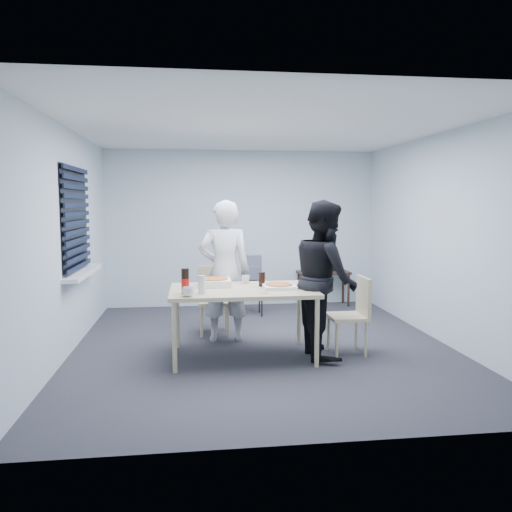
{
  "coord_description": "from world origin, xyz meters",
  "views": [
    {
      "loc": [
        -0.83,
        -5.86,
        1.74
      ],
      "look_at": [
        -0.07,
        0.1,
        1.09
      ],
      "focal_mm": 35.0,
      "sensor_mm": 36.0,
      "label": 1
    }
  ],
  "objects": [
    {
      "name": "person_black",
      "position": [
        0.65,
        -0.43,
        0.89
      ],
      "size": [
        0.47,
        0.86,
        1.77
      ],
      "primitive_type": "imported",
      "rotation": [
        0.0,
        0.0,
        1.57
      ],
      "color": "black",
      "rests_on": "ground"
    },
    {
      "name": "chair_right",
      "position": [
        1.01,
        -0.41,
        0.51
      ],
      "size": [
        0.42,
        0.42,
        0.89
      ],
      "color": "beige",
      "rests_on": "ground"
    },
    {
      "name": "plastic_cups",
      "position": [
        -0.74,
        -0.64,
        0.88
      ],
      "size": [
        0.1,
        0.1,
        0.19
      ],
      "primitive_type": "cylinder",
      "rotation": [
        0.0,
        0.0,
        -0.33
      ],
      "color": "silver",
      "rests_on": "dining_table"
    },
    {
      "name": "rubber_band",
      "position": [
        -0.07,
        -0.71,
        0.78
      ],
      "size": [
        0.07,
        0.07,
        0.0
      ],
      "primitive_type": "torus",
      "rotation": [
        0.0,
        0.0,
        -0.34
      ],
      "color": "red",
      "rests_on": "dining_table"
    },
    {
      "name": "mug_a",
      "position": [
        -0.88,
        -0.79,
        0.83
      ],
      "size": [
        0.17,
        0.17,
        0.1
      ],
      "primitive_type": "imported",
      "rotation": [
        0.0,
        0.0,
        0.52
      ],
      "color": "silver",
      "rests_on": "dining_table"
    },
    {
      "name": "mug_b",
      "position": [
        -0.21,
        -0.03,
        0.83
      ],
      "size": [
        0.1,
        0.1,
        0.09
      ],
      "primitive_type": "imported",
      "color": "silver",
      "rests_on": "dining_table"
    },
    {
      "name": "chair_far",
      "position": [
        -0.56,
        0.73,
        0.51
      ],
      "size": [
        0.42,
        0.42,
        0.89
      ],
      "color": "beige",
      "rests_on": "ground"
    },
    {
      "name": "papers",
      "position": [
        1.21,
        2.29,
        0.58
      ],
      "size": [
        0.34,
        0.39,
        0.01
      ],
      "primitive_type": "cube",
      "rotation": [
        0.0,
        0.0,
        -0.43
      ],
      "color": "white",
      "rests_on": "side_table"
    },
    {
      "name": "soda_bottle",
      "position": [
        -0.91,
        -0.62,
        0.91
      ],
      "size": [
        0.08,
        0.08,
        0.27
      ],
      "rotation": [
        0.0,
        0.0,
        -0.14
      ],
      "color": "black",
      "rests_on": "dining_table"
    },
    {
      "name": "room",
      "position": [
        -2.2,
        0.4,
        1.44
      ],
      "size": [
        5.0,
        5.0,
        5.0
      ],
      "color": "#2C2B30",
      "rests_on": "ground"
    },
    {
      "name": "black_box",
      "position": [
        1.58,
        2.32,
        0.61
      ],
      "size": [
        0.15,
        0.11,
        0.06
      ],
      "primitive_type": "cube",
      "rotation": [
        0.0,
        0.0,
        0.08
      ],
      "color": "black",
      "rests_on": "side_table"
    },
    {
      "name": "cola_glass",
      "position": [
        -0.05,
        -0.26,
        0.86
      ],
      "size": [
        0.08,
        0.08,
        0.16
      ],
      "primitive_type": "cylinder",
      "rotation": [
        0.0,
        0.0,
        0.09
      ],
      "color": "black",
      "rests_on": "dining_table"
    },
    {
      "name": "dining_table",
      "position": [
        -0.28,
        -0.39,
        0.72
      ],
      "size": [
        1.61,
        1.02,
        0.78
      ],
      "color": "beige",
      "rests_on": "ground"
    },
    {
      "name": "backpack",
      "position": [
        0.06,
        1.68,
        0.72
      ],
      "size": [
        0.3,
        0.22,
        0.42
      ],
      "rotation": [
        0.0,
        0.0,
        0.21
      ],
      "color": "slate",
      "rests_on": "stool"
    },
    {
      "name": "pizza_box_a",
      "position": [
        -0.58,
        -0.17,
        0.83
      ],
      "size": [
        0.36,
        0.36,
        0.09
      ],
      "rotation": [
        0.0,
        0.0,
        0.01
      ],
      "color": "white",
      "rests_on": "dining_table"
    },
    {
      "name": "stool",
      "position": [
        0.06,
        1.7,
        0.4
      ],
      "size": [
        0.37,
        0.37,
        0.51
      ],
      "color": "black",
      "rests_on": "ground"
    },
    {
      "name": "pizza_box_b",
      "position": [
        0.13,
        -0.41,
        0.81
      ],
      "size": [
        0.35,
        0.35,
        0.05
      ],
      "rotation": [
        0.0,
        0.0,
        -0.05
      ],
      "color": "white",
      "rests_on": "dining_table"
    },
    {
      "name": "side_table",
      "position": [
        1.36,
        2.28,
        0.5
      ],
      "size": [
        0.87,
        0.39,
        0.58
      ],
      "color": "#321C17",
      "rests_on": "ground"
    },
    {
      "name": "person_white",
      "position": [
        -0.44,
        0.31,
        0.89
      ],
      "size": [
        0.65,
        0.42,
        1.77
      ],
      "primitive_type": "imported",
      "rotation": [
        0.0,
        0.0,
        3.14
      ],
      "color": "silver",
      "rests_on": "ground"
    }
  ]
}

